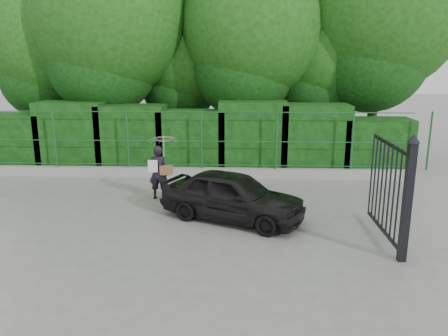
{
  "coord_description": "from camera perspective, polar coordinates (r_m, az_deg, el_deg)",
  "views": [
    {
      "loc": [
        1.66,
        -8.7,
        3.58
      ],
      "look_at": [
        1.23,
        1.3,
        1.1
      ],
      "focal_mm": 35.0,
      "sensor_mm": 36.0,
      "label": 1
    }
  ],
  "objects": [
    {
      "name": "kerb",
      "position": [
        13.74,
        -4.58,
        -0.58
      ],
      "size": [
        14.0,
        0.25,
        0.3
      ],
      "primitive_type": "cube",
      "color": "#9E9E99",
      "rests_on": "ground"
    },
    {
      "name": "woman",
      "position": [
        11.49,
        -8.08,
        1.41
      ],
      "size": [
        0.85,
        0.87,
        1.7
      ],
      "color": "black",
      "rests_on": "ground"
    },
    {
      "name": "fence",
      "position": [
        13.49,
        -3.73,
        3.73
      ],
      "size": [
        14.13,
        0.06,
        1.8
      ],
      "color": "#195427",
      "rests_on": "kerb"
    },
    {
      "name": "trees",
      "position": [
        16.48,
        0.65,
        17.53
      ],
      "size": [
        17.1,
        6.15,
        8.08
      ],
      "color": "black",
      "rests_on": "ground"
    },
    {
      "name": "hedge",
      "position": [
        14.53,
        -4.28,
        3.82
      ],
      "size": [
        14.2,
        1.2,
        2.29
      ],
      "color": "black",
      "rests_on": "ground"
    },
    {
      "name": "gate",
      "position": [
        8.83,
        21.8,
        -2.83
      ],
      "size": [
        0.22,
        2.33,
        2.36
      ],
      "color": "black",
      "rests_on": "ground"
    },
    {
      "name": "car",
      "position": [
        9.99,
        1.1,
        -3.64
      ],
      "size": [
        3.59,
        2.62,
        1.14
      ],
      "primitive_type": "imported",
      "rotation": [
        0.0,
        0.0,
        1.14
      ],
      "color": "black",
      "rests_on": "ground"
    },
    {
      "name": "ground",
      "position": [
        9.56,
        -7.83,
        -8.23
      ],
      "size": [
        80.0,
        80.0,
        0.0
      ],
      "primitive_type": "plane",
      "color": "gray"
    }
  ]
}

